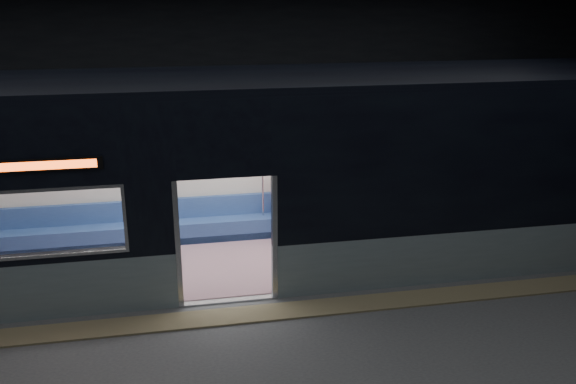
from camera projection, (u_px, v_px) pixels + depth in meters
name	position (u px, v px, depth m)	size (l,w,h in m)	color
station_floor	(236.00, 336.00, 8.66)	(24.00, 14.00, 0.01)	#47494C
station_envelope	(228.00, 76.00, 7.51)	(24.00, 14.00, 5.00)	black
tactile_strip	(232.00, 316.00, 9.16)	(22.80, 0.50, 0.03)	#8C7F59
metro_car	(217.00, 164.00, 10.45)	(18.00, 3.04, 3.35)	gray
passenger	(284.00, 199.00, 11.97)	(0.38, 0.66, 1.34)	black
handbag	(286.00, 208.00, 11.80)	(0.25, 0.22, 0.13)	black
transit_map	(429.00, 155.00, 12.61)	(0.90, 0.03, 0.59)	white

